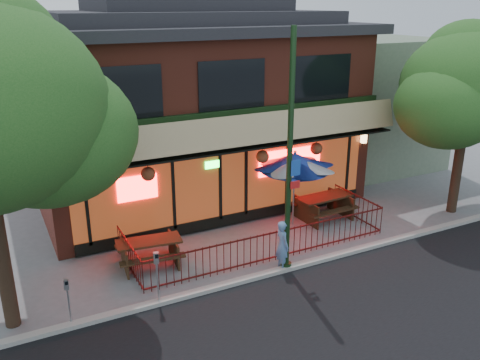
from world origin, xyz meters
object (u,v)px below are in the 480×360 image
object	(u,v)px
patio_umbrella	(295,162)
parking_meter_near	(157,269)
picnic_table_right	(324,204)
street_light	(289,169)
street_tree_right	(469,80)
pedestrian	(282,245)
parking_meter_far	(68,295)
picnic_table_left	(149,249)

from	to	relation	value
patio_umbrella	parking_meter_near	distance (m)	6.68
picnic_table_right	parking_meter_near	size ratio (longest dim) A/B	1.38
street_light	street_tree_right	xyz separation A→B (m)	(8.04, 0.99, 1.81)
pedestrian	parking_meter_near	size ratio (longest dim) A/B	1.02
street_light	parking_meter_near	bearing A→B (deg)	-178.89
patio_umbrella	parking_meter_near	bearing A→B (deg)	-155.25
patio_umbrella	picnic_table_right	bearing A→B (deg)	-3.61
picnic_table_right	pedestrian	world-z (taller)	pedestrian
parking_meter_far	parking_meter_near	bearing A→B (deg)	-2.06
picnic_table_left	patio_umbrella	world-z (taller)	patio_umbrella
street_tree_right	picnic_table_right	size ratio (longest dim) A/B	3.33
street_light	patio_umbrella	size ratio (longest dim) A/B	2.55
street_light	street_tree_right	world-z (taller)	street_tree_right
patio_umbrella	parking_meter_near	world-z (taller)	patio_umbrella
picnic_table_left	patio_umbrella	distance (m)	5.81
pedestrian	parking_meter_far	size ratio (longest dim) A/B	1.21
patio_umbrella	parking_meter_near	xyz separation A→B (m)	(-5.94, -2.74, -1.32)
parking_meter_near	parking_meter_far	xyz separation A→B (m)	(-2.23, 0.08, -0.16)
street_light	parking_meter_far	bearing A→B (deg)	179.98
picnic_table_right	pedestrian	distance (m)	4.20
street_light	pedestrian	size ratio (longest dim) A/B	4.51
picnic_table_right	picnic_table_left	bearing A→B (deg)	-175.87
parking_meter_near	parking_meter_far	world-z (taller)	parking_meter_near
parking_meter_far	street_tree_right	bearing A→B (deg)	3.95
street_tree_right	patio_umbrella	size ratio (longest dim) A/B	2.55
street_light	patio_umbrella	xyz separation A→B (m)	(1.94, 2.66, -0.80)
street_tree_right	parking_meter_near	xyz separation A→B (m)	(-12.04, -1.07, -3.93)
picnic_table_right	pedestrian	xyz separation A→B (m)	(-3.35, -2.53, 0.20)
picnic_table_right	parking_meter_far	bearing A→B (deg)	-164.75
street_light	picnic_table_left	distance (m)	4.88
street_tree_right	parking_meter_far	world-z (taller)	street_tree_right
street_tree_right	picnic_table_right	distance (m)	6.70
picnic_table_left	pedestrian	bearing A→B (deg)	-30.72
parking_meter_near	picnic_table_left	bearing A→B (deg)	78.25
patio_umbrella	pedestrian	xyz separation A→B (m)	(-2.06, -2.61, -1.57)
street_tree_right	parking_meter_far	distance (m)	14.88
street_light	parking_meter_near	distance (m)	4.53
street_light	pedestrian	bearing A→B (deg)	156.08
parking_meter_near	picnic_table_right	bearing A→B (deg)	20.19
picnic_table_left	pedestrian	distance (m)	4.00
street_light	pedestrian	distance (m)	2.38
parking_meter_near	street_light	bearing A→B (deg)	1.11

